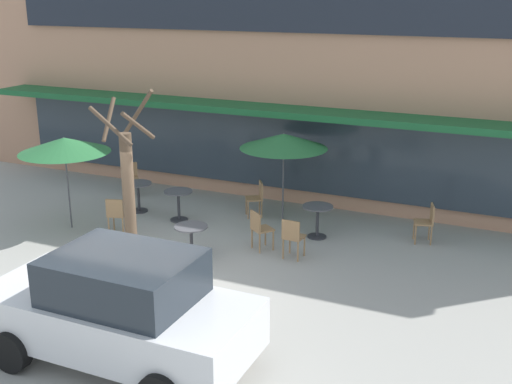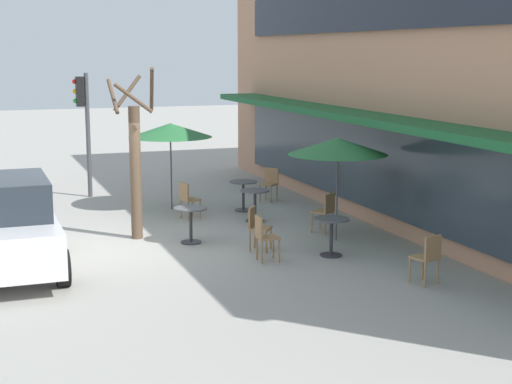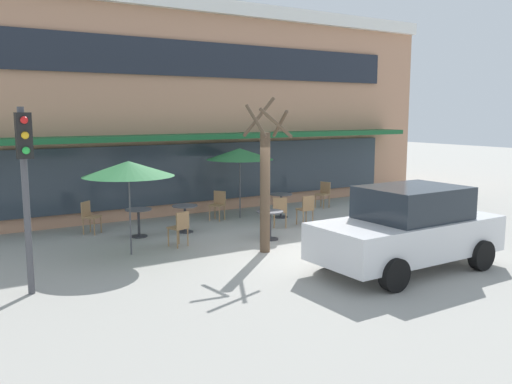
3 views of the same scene
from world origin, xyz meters
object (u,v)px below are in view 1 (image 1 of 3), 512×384
object	(u,v)px
cafe_table_streetside	(191,237)
parked_sedan	(120,309)
cafe_table_by_tree	(178,200)
cafe_chair_5	(257,196)
cafe_chair_3	(260,227)
cafe_chair_0	(427,220)
street_tree	(129,193)
cafe_chair_4	(131,176)
patio_umbrella_green_folded	(64,145)
cafe_chair_2	(293,236)
cafe_chair_1	(116,213)
cafe_table_mid_patio	(138,192)
patio_umbrella_cream_folded	(284,141)
cafe_table_near_wall	(318,216)

from	to	relation	value
cafe_table_streetside	parked_sedan	bearing A→B (deg)	-75.65
cafe_table_by_tree	cafe_chair_5	distance (m)	1.95
cafe_table_streetside	cafe_chair_3	world-z (taller)	cafe_chair_3
cafe_chair_0	street_tree	bearing A→B (deg)	-141.73
cafe_chair_0	cafe_chair_4	size ratio (longest dim) A/B	1.00
cafe_table_by_tree	patio_umbrella_green_folded	world-z (taller)	patio_umbrella_green_folded
cafe_chair_2	cafe_chair_5	size ratio (longest dim) A/B	1.00
patio_umbrella_green_folded	cafe_chair_1	size ratio (longest dim) A/B	2.47
patio_umbrella_green_folded	cafe_chair_3	bearing A→B (deg)	7.33
cafe_chair_2	parked_sedan	distance (m)	4.82
cafe_chair_4	street_tree	xyz separation A→B (m)	(2.99, -4.22, 1.13)
cafe_chair_1	patio_umbrella_green_folded	bearing A→B (deg)	-176.65
cafe_chair_5	cafe_table_streetside	bearing A→B (deg)	-92.22
cafe_table_by_tree	patio_umbrella_green_folded	xyz separation A→B (m)	(-2.08, -1.50, 1.51)
cafe_table_mid_patio	cafe_chair_4	xyz separation A→B (m)	(-1.00, 1.10, 0.01)
patio_umbrella_cream_folded	cafe_table_near_wall	bearing A→B (deg)	-30.27
cafe_table_mid_patio	cafe_table_near_wall	bearing A→B (deg)	2.15
cafe_table_mid_patio	street_tree	xyz separation A→B (m)	(1.99, -3.12, 1.14)
cafe_table_streetside	parked_sedan	world-z (taller)	parked_sedan
cafe_chair_5	parked_sedan	xyz separation A→B (m)	(0.85, -6.84, 0.35)
cafe_table_near_wall	cafe_chair_2	distance (m)	1.39
cafe_table_by_tree	street_tree	bearing A→B (deg)	-76.58
patio_umbrella_green_folded	patio_umbrella_cream_folded	world-z (taller)	same
cafe_table_mid_patio	cafe_chair_3	world-z (taller)	cafe_chair_3
cafe_chair_1	cafe_chair_5	size ratio (longest dim) A/B	1.00
cafe_chair_2	cafe_chair_1	bearing A→B (deg)	-175.00
cafe_table_mid_patio	patio_umbrella_cream_folded	bearing A→B (deg)	12.87
parked_sedan	cafe_chair_2	bearing A→B (deg)	78.75
cafe_chair_1	patio_umbrella_cream_folded	bearing A→B (deg)	37.34
cafe_table_by_tree	cafe_chair_2	world-z (taller)	cafe_chair_2
cafe_table_streetside	cafe_chair_3	bearing A→B (deg)	45.15
patio_umbrella_green_folded	cafe_chair_5	size ratio (longest dim) A/B	2.47
cafe_chair_5	patio_umbrella_cream_folded	bearing A→B (deg)	-6.62
cafe_table_by_tree	cafe_chair_0	xyz separation A→B (m)	(5.81, 1.05, 0.01)
cafe_table_near_wall	cafe_chair_4	size ratio (longest dim) A/B	0.85
cafe_chair_4	cafe_chair_5	size ratio (longest dim) A/B	1.00
cafe_table_by_tree	patio_umbrella_cream_folded	xyz separation A→B (m)	(2.36, 0.99, 1.51)
cafe_chair_3	cafe_chair_5	xyz separation A→B (m)	(-0.96, 1.97, 0.00)
cafe_table_mid_patio	cafe_chair_2	distance (m)	4.85
cafe_chair_1	cafe_table_streetside	bearing A→B (deg)	-13.59
street_tree	cafe_chair_3	bearing A→B (deg)	47.79
cafe_table_mid_patio	cafe_chair_2	xyz separation A→B (m)	(4.69, -1.21, 0.01)
cafe_table_by_tree	patio_umbrella_cream_folded	bearing A→B (deg)	22.68
cafe_table_streetside	cafe_table_near_wall	bearing A→B (deg)	49.56
cafe_table_streetside	cafe_chair_1	xyz separation A→B (m)	(-2.31, 0.56, 0.01)
cafe_table_streetside	cafe_table_mid_patio	world-z (taller)	same
cafe_table_near_wall	cafe_table_streetside	xyz separation A→B (m)	(-1.97, -2.31, 0.00)
cafe_table_mid_patio	cafe_chair_5	xyz separation A→B (m)	(2.91, 0.92, 0.01)
cafe_chair_3	parked_sedan	distance (m)	4.89
cafe_chair_4	street_tree	size ratio (longest dim) A/B	0.24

